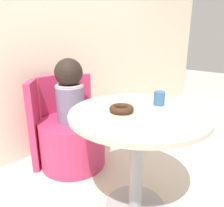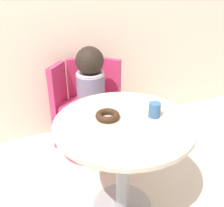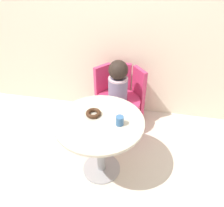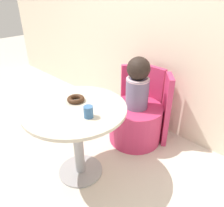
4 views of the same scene
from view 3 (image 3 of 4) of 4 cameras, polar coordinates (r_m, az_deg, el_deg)
name	(u,v)px [view 3 (image 3 of 4)]	position (r m, az deg, el deg)	size (l,w,h in m)	color
ground_plane	(93,167)	(2.42, -4.99, -16.22)	(12.00, 12.00, 0.00)	beige
back_wall	(114,21)	(2.68, 0.40, 20.70)	(6.00, 0.06, 2.40)	beige
round_table	(100,133)	(2.02, -3.12, -7.65)	(0.79, 0.79, 0.67)	#99999E
tub_chair	(117,113)	(2.75, 1.44, -2.50)	(0.55, 0.55, 0.40)	#C63360
booth_backrest	(121,92)	(2.83, 2.30, 3.03)	(0.64, 0.24, 0.74)	#C63360
child_figure	(118,82)	(2.49, 1.60, 5.74)	(0.23, 0.23, 0.51)	slate
donut	(93,113)	(1.97, -4.88, -2.54)	(0.14, 0.14, 0.04)	#3D2314
cup	(120,121)	(1.85, 2.04, -4.50)	(0.07, 0.07, 0.08)	#386699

